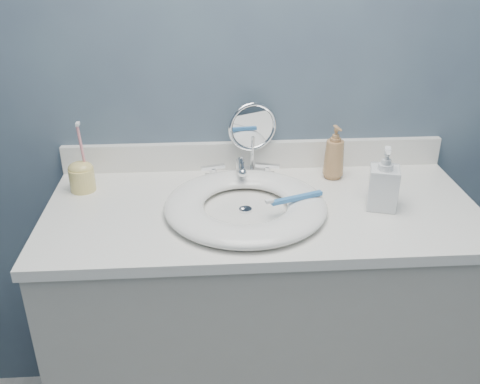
{
  "coord_description": "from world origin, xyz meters",
  "views": [
    {
      "loc": [
        -0.15,
        -0.35,
        1.59
      ],
      "look_at": [
        -0.07,
        0.94,
        0.94
      ],
      "focal_mm": 40.0,
      "sensor_mm": 36.0,
      "label": 1
    }
  ],
  "objects": [
    {
      "name": "back_wall",
      "position": [
        0.0,
        1.25,
        1.2
      ],
      "size": [
        2.2,
        0.02,
        2.4
      ],
      "primitive_type": "cube",
      "color": "#425063",
      "rests_on": "ground"
    },
    {
      "name": "vanity_cabinet",
      "position": [
        0.0,
        0.97,
        0.42
      ],
      "size": [
        1.2,
        0.55,
        0.85
      ],
      "primitive_type": "cube",
      "color": "#B2AEA3",
      "rests_on": "ground"
    },
    {
      "name": "countertop",
      "position": [
        0.0,
        0.97,
        0.86
      ],
      "size": [
        1.22,
        0.57,
        0.03
      ],
      "primitive_type": "cube",
      "color": "white",
      "rests_on": "vanity_cabinet"
    },
    {
      "name": "backsplash",
      "position": [
        0.0,
        1.24,
        0.93
      ],
      "size": [
        1.22,
        0.02,
        0.09
      ],
      "primitive_type": "cube",
      "color": "white",
      "rests_on": "countertop"
    },
    {
      "name": "basin",
      "position": [
        -0.05,
        0.94,
        0.9
      ],
      "size": [
        0.45,
        0.45,
        0.04
      ],
      "primitive_type": null,
      "color": "white",
      "rests_on": "countertop"
    },
    {
      "name": "drain",
      "position": [
        -0.05,
        0.94,
        0.88
      ],
      "size": [
        0.04,
        0.04,
        0.01
      ],
      "primitive_type": "cylinder",
      "color": "silver",
      "rests_on": "countertop"
    },
    {
      "name": "faucet",
      "position": [
        -0.05,
        1.14,
        0.91
      ],
      "size": [
        0.25,
        0.13,
        0.07
      ],
      "color": "silver",
      "rests_on": "countertop"
    },
    {
      "name": "makeup_mirror",
      "position": [
        -0.01,
        1.2,
        1.01
      ],
      "size": [
        0.16,
        0.09,
        0.23
      ],
      "rotation": [
        0.0,
        0.0,
        0.24
      ],
      "color": "silver",
      "rests_on": "countertop"
    },
    {
      "name": "soap_bottle_amber",
      "position": [
        0.24,
        1.15,
        0.96
      ],
      "size": [
        0.08,
        0.08,
        0.17
      ],
      "primitive_type": "imported",
      "rotation": [
        0.0,
        0.0,
        0.2
      ],
      "color": "#AA7C4D",
      "rests_on": "countertop"
    },
    {
      "name": "soap_bottle_clear",
      "position": [
        0.33,
        0.95,
        0.97
      ],
      "size": [
        0.1,
        0.1,
        0.18
      ],
      "primitive_type": "imported",
      "rotation": [
        0.0,
        0.0,
        -0.28
      ],
      "color": "silver",
      "rests_on": "countertop"
    },
    {
      "name": "toothbrush_holder",
      "position": [
        -0.52,
        1.11,
        0.93
      ],
      "size": [
        0.07,
        0.07,
        0.21
      ],
      "rotation": [
        0.0,
        0.0,
        -0.28
      ],
      "color": "#E6CF73",
      "rests_on": "countertop"
    },
    {
      "name": "toothbrush_lying",
      "position": [
        0.08,
        0.93,
        0.92
      ],
      "size": [
        0.17,
        0.07,
        0.02
      ],
      "rotation": [
        0.0,
        0.0,
        0.36
      ],
      "color": "#3578BC",
      "rests_on": "basin"
    }
  ]
}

